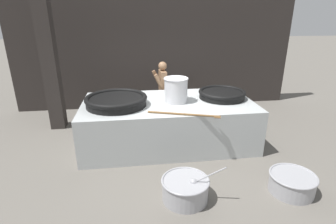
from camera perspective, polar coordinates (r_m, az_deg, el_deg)
name	(u,v)px	position (r m, az deg, el deg)	size (l,w,h in m)	color
ground_plane	(168,142)	(6.33, 0.00, -6.47)	(60.00, 60.00, 0.00)	#666059
back_wall	(156,47)	(8.48, -2.61, 13.92)	(8.76, 0.24, 3.81)	#2D2826
support_pillar	(49,56)	(7.25, -24.52, 11.02)	(0.36, 0.36, 3.81)	#2D2826
hearth_platform	(168,122)	(6.12, 0.00, -2.23)	(3.84, 1.97, 1.02)	#B2B7B7
giant_wok_near	(116,100)	(5.75, -11.19, 2.51)	(1.34, 1.34, 0.22)	black
giant_wok_far	(222,94)	(6.29, 11.65, 3.88)	(1.10, 1.10, 0.19)	black
stock_pot	(176,90)	(5.84, 1.73, 4.91)	(0.55, 0.55, 0.55)	silver
stirring_paddle	(187,114)	(5.13, 4.08, -0.52)	(1.38, 0.52, 0.04)	brown
cook	(162,89)	(7.31, -1.23, 4.93)	(0.40, 0.62, 1.68)	#8C6647
prep_bowl_vegetables	(185,188)	(4.46, 3.78, -16.22)	(1.00, 0.79, 0.69)	#9E9EA3
prep_bowl_meat	(292,182)	(5.08, 25.39, -13.64)	(0.78, 0.78, 0.34)	#9E9EA3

